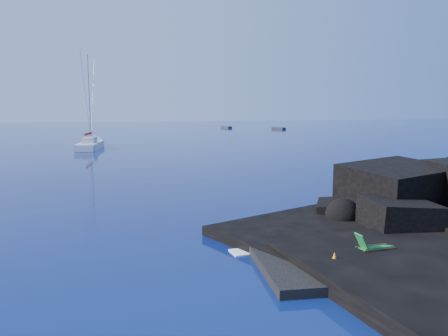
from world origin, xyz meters
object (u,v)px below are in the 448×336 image
(sunbather, at_px, (346,241))
(marker_cone, at_px, (334,259))
(distant_boat_a, at_px, (226,128))
(distant_boat_b, at_px, (279,129))
(sailboat, at_px, (91,149))
(deck_chair, at_px, (376,243))

(sunbather, height_order, marker_cone, marker_cone)
(sunbather, bearing_deg, distant_boat_a, 65.31)
(sunbather, height_order, distant_boat_a, sunbather)
(distant_boat_b, bearing_deg, marker_cone, -134.00)
(marker_cone, xyz_separation_m, distant_boat_b, (41.11, 107.35, -0.61))
(marker_cone, relative_size, distant_boat_b, 0.11)
(sunbather, relative_size, distant_boat_a, 0.36)
(sunbather, distance_m, marker_cone, 2.68)
(marker_cone, bearing_deg, distant_boat_a, 76.66)
(sailboat, distance_m, marker_cone, 56.31)
(distant_boat_a, relative_size, distant_boat_b, 1.01)
(deck_chair, distance_m, marker_cone, 2.22)
(distant_boat_a, bearing_deg, sailboat, -137.11)
(sailboat, xyz_separation_m, distant_boat_b, (51.54, 52.02, 0.00))
(distant_boat_a, bearing_deg, deck_chair, -118.43)
(sailboat, bearing_deg, sunbather, -69.33)
(distant_boat_a, height_order, distant_boat_b, distant_boat_a)
(deck_chair, xyz_separation_m, marker_cone, (-2.12, -0.62, -0.25))
(distant_boat_a, bearing_deg, distant_boat_b, -59.85)
(distant_boat_a, distance_m, distant_boat_b, 17.68)
(sunbather, relative_size, distant_boat_b, 0.37)
(marker_cone, height_order, distant_boat_b, marker_cone)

